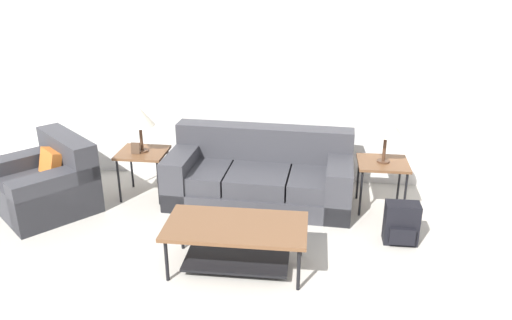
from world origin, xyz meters
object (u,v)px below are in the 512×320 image
object	(u,v)px
armchair	(47,184)
backpack	(401,224)
coffee_table	(236,236)
side_table_left	(143,156)
side_table_right	(383,167)
table_lamp_left	(139,117)
couch	(260,177)
table_lamp_right	(387,126)

from	to	relation	value
armchair	backpack	size ratio (longest dim) A/B	3.27
coffee_table	side_table_left	distance (m)	1.90
armchair	side_table_right	world-z (taller)	armchair
table_lamp_left	backpack	size ratio (longest dim) A/B	1.26
couch	side_table_left	distance (m)	1.39
coffee_table	table_lamp_right	xyz separation A→B (m)	(1.43, 1.37, 0.65)
armchair	coffee_table	xyz separation A→B (m)	(2.30, -0.94, 0.04)
table_lamp_left	coffee_table	bearing A→B (deg)	-46.22
armchair	table_lamp_left	world-z (taller)	table_lamp_left
couch	armchair	xyz separation A→B (m)	(-2.36, -0.46, -0.01)
side_table_left	table_lamp_right	world-z (taller)	table_lamp_right
armchair	side_table_left	xyz separation A→B (m)	(0.99, 0.42, 0.22)
coffee_table	side_table_right	world-z (taller)	side_table_right
coffee_table	table_lamp_right	distance (m)	2.08
armchair	coffee_table	world-z (taller)	armchair
side_table_left	armchair	bearing A→B (deg)	-156.93
side_table_right	side_table_left	bearing A→B (deg)	180.00
couch	armchair	world-z (taller)	couch
side_table_left	side_table_right	bearing A→B (deg)	0.00
couch	side_table_left	size ratio (longest dim) A/B	3.78
table_lamp_left	table_lamp_right	xyz separation A→B (m)	(2.74, 0.00, 0.00)
table_lamp_left	table_lamp_right	size ratio (longest dim) A/B	1.00
couch	armchair	distance (m)	2.41
side_table_right	backpack	world-z (taller)	side_table_right
couch	armchair	size ratio (longest dim) A/B	1.53
couch	backpack	bearing A→B (deg)	-27.49
table_lamp_right	side_table_right	bearing A→B (deg)	-108.43
side_table_left	table_lamp_left	size ratio (longest dim) A/B	1.05
couch	backpack	size ratio (longest dim) A/B	5.00
coffee_table	side_table_right	xyz separation A→B (m)	(1.43, 1.37, 0.17)
side_table_left	table_lamp_right	distance (m)	2.78
side_table_left	table_lamp_left	world-z (taller)	table_lamp_left
couch	coffee_table	distance (m)	1.41
armchair	table_lamp_right	distance (m)	3.82
table_lamp_left	backpack	xyz separation A→B (m)	(2.86, -0.74, -0.78)
couch	coffee_table	world-z (taller)	couch
side_table_left	backpack	world-z (taller)	side_table_left
armchair	backpack	bearing A→B (deg)	-4.67
table_lamp_right	couch	bearing A→B (deg)	178.34
side_table_right	table_lamp_left	bearing A→B (deg)	180.00
couch	side_table_left	bearing A→B (deg)	-178.35
side_table_right	table_lamp_left	world-z (taller)	table_lamp_left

